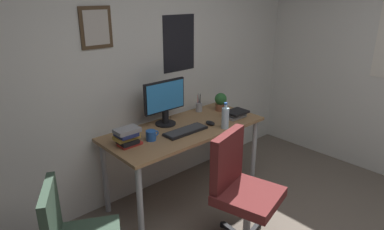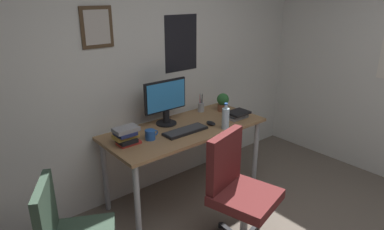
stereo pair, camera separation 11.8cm
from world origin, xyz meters
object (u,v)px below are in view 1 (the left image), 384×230
keyboard (186,131)px  book_stack_left (127,136)px  book_stack_right (236,114)px  office_chair (240,186)px  potted_plant (221,101)px  coffee_mug_near (151,135)px  pen_cup (199,107)px  monitor (165,101)px  water_bottle (225,118)px  computer_mouse (210,123)px

keyboard → book_stack_left: size_ratio=2.04×
keyboard → book_stack_right: book_stack_right is taller
office_chair → potted_plant: office_chair is taller
coffee_mug_near → book_stack_left: 0.22m
pen_cup → book_stack_right: size_ratio=0.91×
office_chair → monitor: monitor is taller
potted_plant → monitor: bearing=173.7°
keyboard → book_stack_left: bearing=168.5°
water_bottle → pen_cup: (0.15, 0.51, -0.05)m
computer_mouse → book_stack_right: book_stack_right is taller
pen_cup → keyboard: bearing=-145.1°
monitor → potted_plant: 0.71m
water_bottle → book_stack_left: 0.93m
office_chair → book_stack_left: (-0.50, 0.82, 0.30)m
office_chair → potted_plant: (0.73, 0.91, 0.32)m
monitor → coffee_mug_near: monitor is taller
book_stack_left → book_stack_right: 1.19m
pen_cup → computer_mouse: bearing=-117.4°
water_bottle → pen_cup: 0.54m
monitor → book_stack_right: (0.65, -0.33, -0.20)m
keyboard → book_stack_left: book_stack_left is taller
water_bottle → coffee_mug_near: 0.72m
keyboard → potted_plant: bearing=16.8°
potted_plant → keyboard: bearing=-163.2°
water_bottle → book_stack_left: water_bottle is taller
pen_cup → book_stack_left: bearing=-167.5°
monitor → book_stack_right: size_ratio=2.10×
coffee_mug_near → potted_plant: size_ratio=0.65×
computer_mouse → book_stack_left: size_ratio=0.52×
computer_mouse → water_bottle: (0.04, -0.16, 0.09)m
keyboard → coffee_mug_near: bearing=168.6°
water_bottle → keyboard: bearing=152.7°
office_chair → book_stack_left: office_chair is taller
keyboard → coffee_mug_near: size_ratio=3.40×
monitor → coffee_mug_near: (-0.32, -0.21, -0.20)m
computer_mouse → office_chair: bearing=-117.0°
monitor → computer_mouse: size_ratio=4.18×
keyboard → computer_mouse: (0.30, -0.02, 0.01)m
potted_plant → book_stack_left: (-1.23, -0.09, -0.02)m
computer_mouse → book_stack_left: 0.86m
monitor → book_stack_left: bearing=-162.1°
computer_mouse → coffee_mug_near: coffee_mug_near is taller
water_bottle → office_chair: bearing=-126.3°
office_chair → water_bottle: size_ratio=3.76×
monitor → water_bottle: size_ratio=1.82×
pen_cup → book_stack_left: pen_cup is taller
coffee_mug_near → keyboard: bearing=-11.4°
potted_plant → book_stack_right: 0.27m
coffee_mug_near → pen_cup: (0.82, 0.27, 0.01)m
monitor → coffee_mug_near: 0.43m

